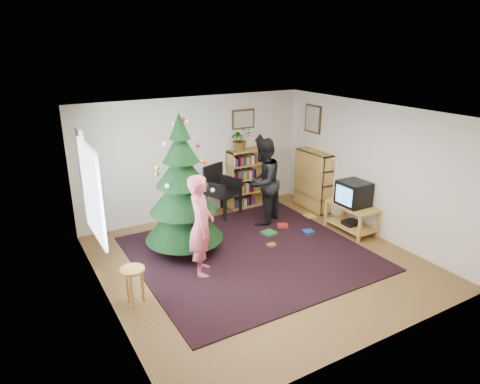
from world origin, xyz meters
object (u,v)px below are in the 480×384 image
tv_stand (352,215)px  person_by_chair (263,182)px  picture_right (313,119)px  bookshelf_right (313,180)px  picture_back (243,119)px  person_standing (201,226)px  potted_plant (240,139)px  stool (133,277)px  crt_tv (354,193)px  armchair (220,187)px  christmas_tree (183,197)px  bookshelf_back (248,177)px  table_lamp (260,138)px

tv_stand → person_by_chair: bearing=136.4°
picture_right → bookshelf_right: bearing=-115.3°
picture_back → person_standing: size_ratio=0.33×
picture_right → potted_plant: size_ratio=1.18×
picture_right → stool: 5.28m
tv_stand → crt_tv: (-0.00, 0.00, 0.46)m
armchair → picture_back: bearing=-5.0°
person_standing → person_by_chair: 2.28m
person_standing → potted_plant: potted_plant is taller
christmas_tree → bookshelf_back: 2.56m
stool → person_standing: bearing=14.7°
bookshelf_back → bookshelf_right: (1.14, -0.88, 0.00)m
picture_right → potted_plant: bearing=158.2°
person_standing → potted_plant: (1.99, 2.21, 0.73)m
bookshelf_back → stool: (-3.40, -2.53, -0.22)m
crt_tv → bookshelf_back: bearing=114.6°
picture_back → table_lamp: picture_back is taller
bookshelf_right → stool: size_ratio=2.28×
table_lamp → picture_right: bearing=-31.2°
bookshelf_back → potted_plant: potted_plant is taller
person_by_chair → person_standing: bearing=1.1°
bookshelf_right → person_standing: 3.59m
bookshelf_back → crt_tv: (1.02, -2.22, 0.12)m
bookshelf_right → crt_tv: bookshelf_right is taller
potted_plant → crt_tv: bearing=-61.3°
bookshelf_back → person_by_chair: person_by_chair is taller
picture_right → stool: bearing=-157.5°
picture_back → person_by_chair: bearing=-100.3°
tv_stand → person_standing: 3.25m
christmas_tree → armchair: christmas_tree is taller
bookshelf_right → tv_stand: bearing=174.9°
picture_back → picture_right: (1.33, -0.73, 0.00)m
person_by_chair → potted_plant: 1.21m
person_standing → person_by_chair: person_by_chair is taller
picture_right → bookshelf_back: 1.90m
armchair → person_by_chair: person_by_chair is taller
tv_stand → armchair: 2.78m
bookshelf_right → person_by_chair: size_ratio=0.74×
person_by_chair → table_lamp: 1.31m
christmas_tree → bookshelf_back: bearing=32.7°
tv_stand → armchair: size_ratio=0.91×
person_standing → picture_right: bearing=-41.6°
person_standing → table_lamp: size_ratio=5.16×
stool → person_by_chair: (3.14, 1.52, 0.44)m
person_standing → table_lamp: person_standing is taller
bookshelf_right → armchair: size_ratio=1.21×
table_lamp → crt_tv: bearing=-72.1°
picture_right → bookshelf_right: (-0.14, -0.29, -1.29)m
potted_plant → person_by_chair: bearing=-93.2°
armchair → table_lamp: table_lamp is taller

